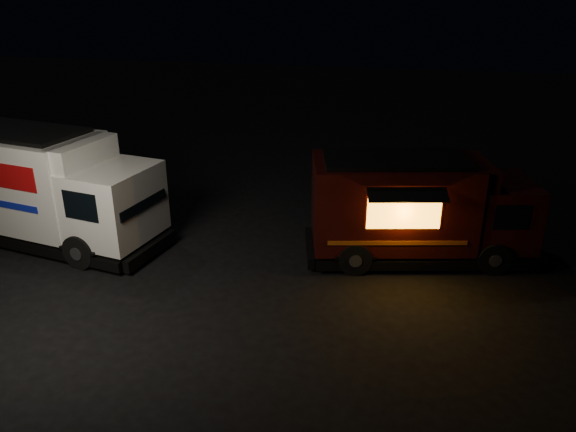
# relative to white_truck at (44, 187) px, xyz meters

# --- Properties ---
(ground) EXTENTS (80.00, 80.00, 0.00)m
(ground) POSITION_rel_white_truck_xyz_m (5.25, -1.26, -1.72)
(ground) COLOR black
(ground) RESTS_ON ground
(white_truck) EXTENTS (7.91, 3.86, 3.44)m
(white_truck) POSITION_rel_white_truck_xyz_m (0.00, 0.00, 0.00)
(white_truck) COLOR silver
(white_truck) RESTS_ON ground
(red_truck) EXTENTS (6.87, 3.75, 3.03)m
(red_truck) POSITION_rel_white_truck_xyz_m (11.15, 1.24, -0.20)
(red_truck) COLOR black
(red_truck) RESTS_ON ground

